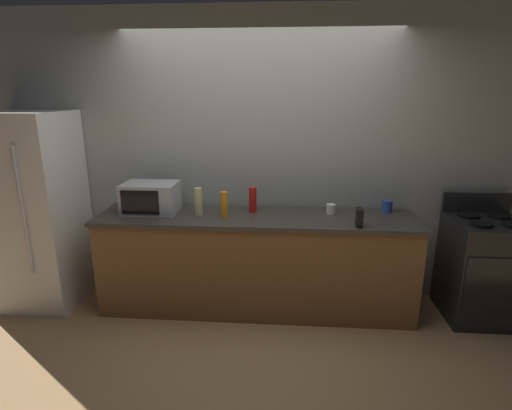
{
  "coord_description": "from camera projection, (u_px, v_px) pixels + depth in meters",
  "views": [
    {
      "loc": [
        0.26,
        -2.98,
        1.96
      ],
      "look_at": [
        0.0,
        0.4,
        1.0
      ],
      "focal_mm": 28.08,
      "sensor_mm": 36.0,
      "label": 1
    }
  ],
  "objects": [
    {
      "name": "back_wall",
      "position": [
        259.0,
        158.0,
        3.82
      ],
      "size": [
        6.4,
        0.1,
        2.7
      ],
      "primitive_type": "cube",
      "color": "#9EA399",
      "rests_on": "ground_plane"
    },
    {
      "name": "refrigerator",
      "position": [
        36.0,
        211.0,
        3.7
      ],
      "size": [
        0.72,
        0.73,
        1.8
      ],
      "color": "white",
      "rests_on": "ground_plane"
    },
    {
      "name": "bottle_hot_sauce",
      "position": [
        253.0,
        200.0,
        3.64
      ],
      "size": [
        0.07,
        0.07,
        0.23
      ],
      "primitive_type": "cylinder",
      "color": "red",
      "rests_on": "counter_run"
    },
    {
      "name": "ground_plane",
      "position": [
        252.0,
        330.0,
        3.41
      ],
      "size": [
        8.0,
        8.0,
        0.0
      ],
      "primitive_type": "plane",
      "color": "#A87F51"
    },
    {
      "name": "bottle_vinegar",
      "position": [
        198.0,
        201.0,
        3.55
      ],
      "size": [
        0.07,
        0.07,
        0.25
      ],
      "primitive_type": "cylinder",
      "color": "beige",
      "rests_on": "counter_run"
    },
    {
      "name": "mug_blue",
      "position": [
        387.0,
        206.0,
        3.66
      ],
      "size": [
        0.09,
        0.09,
        0.1
      ],
      "primitive_type": "cylinder",
      "color": "#2D4CB2",
      "rests_on": "counter_run"
    },
    {
      "name": "mug_white",
      "position": [
        331.0,
        209.0,
        3.61
      ],
      "size": [
        0.08,
        0.08,
        0.09
      ],
      "primitive_type": "cylinder",
      "color": "white",
      "rests_on": "counter_run"
    },
    {
      "name": "microwave",
      "position": [
        151.0,
        198.0,
        3.63
      ],
      "size": [
        0.48,
        0.35,
        0.27
      ],
      "color": "#B7BABF",
      "rests_on": "counter_run"
    },
    {
      "name": "bottle_dish_soap",
      "position": [
        224.0,
        205.0,
        3.49
      ],
      "size": [
        0.06,
        0.06,
        0.23
      ],
      "primitive_type": "cylinder",
      "color": "orange",
      "rests_on": "counter_run"
    },
    {
      "name": "cordless_phone",
      "position": [
        359.0,
        217.0,
        3.26
      ],
      "size": [
        0.05,
        0.11,
        0.15
      ],
      "primitive_type": "cube",
      "rotation": [
        0.0,
        0.0,
        -0.03
      ],
      "color": "black",
      "rests_on": "counter_run"
    },
    {
      "name": "stove_range",
      "position": [
        482.0,
        269.0,
        3.52
      ],
      "size": [
        0.6,
        0.61,
        1.08
      ],
      "color": "black",
      "rests_on": "ground_plane"
    },
    {
      "name": "counter_run",
      "position": [
        256.0,
        262.0,
        3.67
      ],
      "size": [
        2.84,
        0.64,
        0.9
      ],
      "color": "brown",
      "rests_on": "ground_plane"
    }
  ]
}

